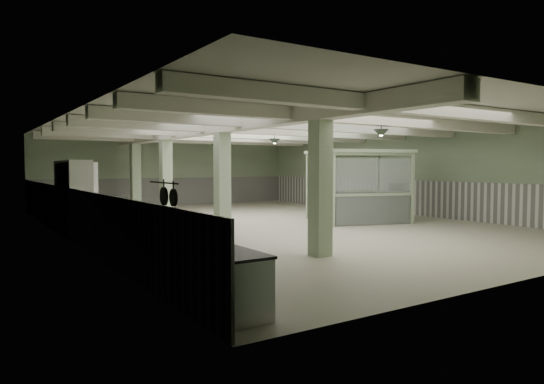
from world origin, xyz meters
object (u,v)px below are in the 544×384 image
walkin_cooler (74,196)px  guard_booth (358,174)px  filing_cabinet (398,201)px  prep_counter (174,262)px

walkin_cooler → guard_booth: 10.13m
walkin_cooler → filing_cabinet: walkin_cooler is taller
filing_cabinet → walkin_cooler: bearing=157.4°
walkin_cooler → guard_booth: size_ratio=0.64×
prep_counter → guard_booth: 11.50m
walkin_cooler → filing_cabinet: (11.96, -2.27, -0.47)m
walkin_cooler → guard_booth: guard_booth is taller
walkin_cooler → guard_booth: (9.88, -2.13, 0.62)m
prep_counter → walkin_cooler: (-0.08, 8.00, 0.74)m
guard_booth → filing_cabinet: guard_booth is taller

